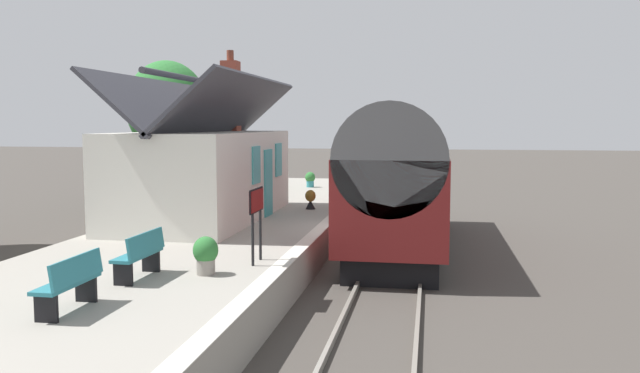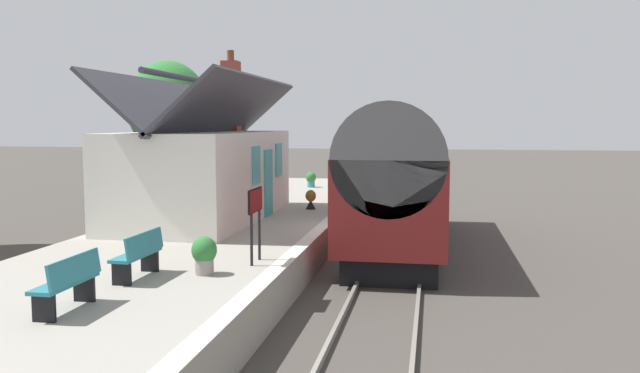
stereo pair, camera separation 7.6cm
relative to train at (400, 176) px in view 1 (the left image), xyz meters
The scene contains 15 objects.
ground_plane 3.14m from the train, 156.15° to the left, with size 160.00×160.00×0.00m, color #423D38.
platform 5.65m from the train, 112.26° to the left, with size 32.00×6.13×0.91m, color gray.
platform_edge_coping 3.19m from the train, 134.35° to the left, with size 32.00×0.36×0.02m, color beige.
rail_near 3.05m from the train, 160.44° to the right, with size 52.00×0.08×0.14m, color gray.
rail_far 3.04m from the train, 160.53° to the left, with size 52.00×0.08×0.14m, color gray.
train is the anchor object (origin of this frame).
station_building 5.97m from the train, 99.69° to the left, with size 8.39×3.71×5.39m.
bench_near_building 9.70m from the train, 152.74° to the left, with size 1.41×0.46×0.88m.
bench_by_lamp 11.74m from the train, 157.20° to the left, with size 1.40×0.44×0.88m.
planter_by_door 8.78m from the train, 157.55° to the left, with size 0.49×0.49×0.75m.
planter_edge_near 10.29m from the train, 26.25° to the left, with size 0.46×0.46×0.71m.
planter_edge_far 3.68m from the train, 61.44° to the left, with size 0.36×0.36×0.66m.
planter_bench_right 9.83m from the train, 37.33° to the left, with size 0.57×0.57×0.91m.
station_sign_board 7.37m from the train, 158.94° to the left, with size 0.96×0.06×1.57m.
tree_distant 13.73m from the train, 53.61° to the left, with size 3.80×3.64×6.65m.
Camera 1 is at (-17.70, -1.82, 3.81)m, focal length 36.17 mm.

